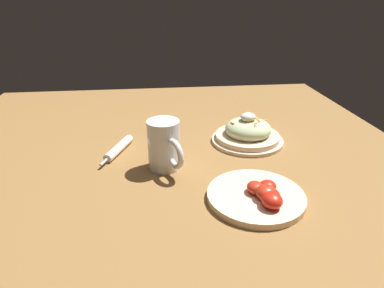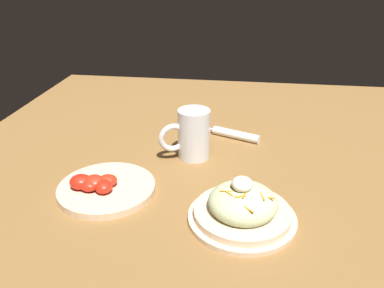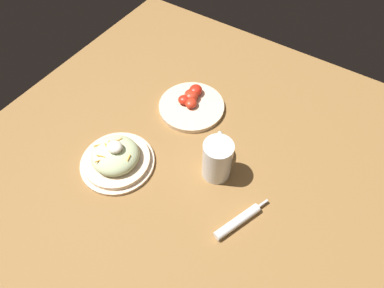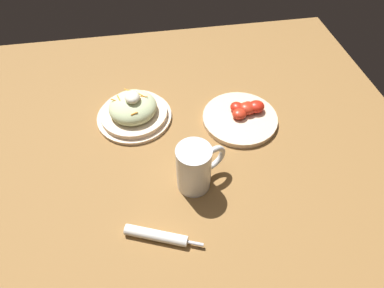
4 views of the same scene
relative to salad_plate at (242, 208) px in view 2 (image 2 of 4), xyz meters
The scene contains 5 objects.
ground_plane 0.26m from the salad_plate, 164.60° to the right, with size 1.43×1.43×0.00m, color olive.
salad_plate is the anchor object (origin of this frame).
beer_mug 0.29m from the salad_plate, 152.27° to the right, with size 0.09×0.13×0.13m.
napkin_roll 0.39m from the salad_plate, behind, with size 0.08×0.17×0.02m.
tomato_plate 0.32m from the salad_plate, 100.67° to the right, with size 0.22×0.22×0.05m.
Camera 2 is at (0.89, 0.06, 0.48)m, focal length 36.15 mm.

